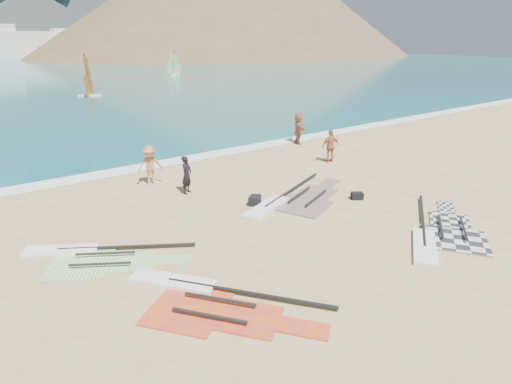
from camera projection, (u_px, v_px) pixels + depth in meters
ground at (371, 252)px, 12.56m from camera, size 300.00×300.00×0.00m
surf_line at (177, 162)px, 21.78m from camera, size 300.00×1.20×0.04m
headland_main at (236, 55)px, 158.36m from camera, size 143.00×143.00×45.00m
headland_minor at (289, 53)px, 185.76m from camera, size 70.00×70.00×28.00m
rig_grey at (439, 234)px, 13.61m from camera, size 5.38×4.07×0.20m
rig_green at (91, 256)px, 12.22m from camera, size 4.38×3.70×0.19m
rig_orange at (292, 200)px, 16.44m from camera, size 5.89×3.60×0.20m
rig_red at (204, 298)px, 10.24m from camera, size 3.96×5.06×0.20m
gear_bag_near at (255, 200)px, 16.12m from camera, size 0.65×0.63×0.34m
gear_bag_far at (357, 196)px, 16.67m from camera, size 0.55×0.51×0.27m
person_wetsuit at (187, 175)px, 17.10m from camera, size 0.67×0.62×1.55m
beachgoer_mid at (150, 165)px, 18.11m from camera, size 1.23×0.90×1.71m
beachgoer_back at (331, 146)px, 21.46m from camera, size 1.04×0.66×1.65m
beachgoer_right at (299, 128)px, 25.21m from camera, size 1.23×1.80×1.86m
windsurfer_centre at (89, 84)px, 45.98m from camera, size 2.50×2.63×4.55m
windsurfer_right at (174, 69)px, 70.24m from camera, size 2.24×2.32×4.14m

